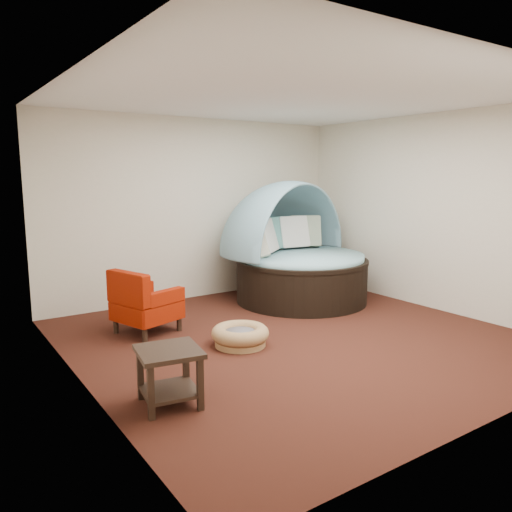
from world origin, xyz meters
TOP-DOWN VIEW (x-y plane):
  - floor at (0.00, 0.00)m, footprint 5.00×5.00m
  - wall_back at (0.00, 2.50)m, footprint 5.00×0.00m
  - wall_front at (0.00, -2.50)m, footprint 5.00×0.00m
  - wall_left at (-2.50, 0.00)m, footprint 0.00×5.00m
  - wall_right at (2.50, 0.00)m, footprint 0.00×5.00m
  - ceiling at (0.00, 0.00)m, footprint 5.00×5.00m
  - canopy_daybed at (1.14, 1.45)m, footprint 2.52×2.47m
  - pet_basket at (-0.71, 0.13)m, footprint 0.71×0.71m
  - red_armchair at (-1.44, 1.19)m, footprint 0.86×0.86m
  - side_table at (-2.00, -0.78)m, footprint 0.59×0.59m

SIDE VIEW (x-z plane):
  - floor at x=0.00m, z-range 0.00..0.00m
  - pet_basket at x=-0.71m, z-range 0.00..0.24m
  - side_table at x=-2.00m, z-range 0.07..0.56m
  - red_armchair at x=-1.44m, z-range -0.03..0.77m
  - canopy_daybed at x=1.14m, z-range -0.07..1.78m
  - wall_back at x=0.00m, z-range -1.10..3.90m
  - wall_front at x=0.00m, z-range -1.10..3.90m
  - wall_left at x=-2.50m, z-range -1.10..3.90m
  - wall_right at x=2.50m, z-range -1.10..3.90m
  - ceiling at x=0.00m, z-range 2.80..2.80m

